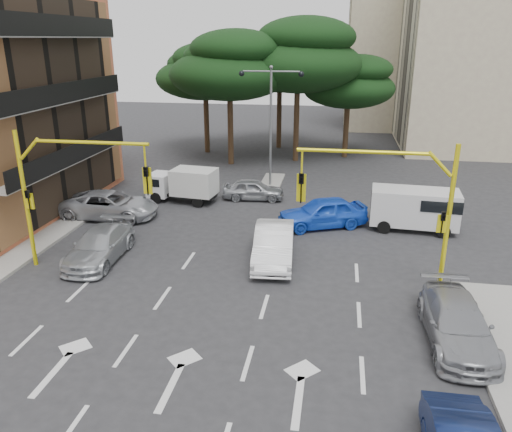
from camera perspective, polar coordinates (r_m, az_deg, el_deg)
The scene contains 19 objects.
ground at distance 19.40m, azimuth -4.98°, elevation -9.79°, with size 120.00×120.00×0.00m, color #28282B.
median_strip at distance 33.96m, azimuth 1.62°, elevation 3.51°, with size 1.40×6.00×0.15m, color gray.
apartment_beige_far at distance 60.94m, azimuth 18.38°, elevation 17.61°, with size 16.20×12.15×16.70m.
pine_left_near at distance 39.23m, azimuth -2.99°, elevation 16.83°, with size 9.15×9.15×10.23m.
pine_center at distance 40.44m, azimuth 4.92°, elevation 17.86°, with size 9.98×9.98×11.16m.
pine_left_far at distance 43.85m, azimuth -5.81°, elevation 16.15°, with size 8.32×8.32×9.30m.
pine_right at distance 42.42m, azimuth 10.65°, elevation 14.87°, with size 7.49×7.49×8.37m.
pine_back at distance 45.64m, azimuth 2.83°, elevation 17.23°, with size 9.15×9.15×10.23m.
signal_mast_right at distance 19.31m, azimuth 16.18°, elevation 1.92°, with size 5.79×0.37×6.00m.
signal_mast_left at distance 22.19m, azimuth -21.30°, elevation 3.61°, with size 5.79×0.37×6.00m.
street_lamp_center at distance 32.88m, azimuth 1.71°, elevation 12.50°, with size 4.16×0.36×7.77m.
car_white_hatch at distance 22.41m, azimuth 2.05°, elevation -3.22°, with size 1.70×4.88×1.61m, color white.
car_blue_compact at distance 26.66m, azimuth 7.62°, elevation 0.40°, with size 1.89×4.70×1.60m, color blue.
car_silver_wagon at distance 23.58m, azimuth -17.45°, elevation -3.25°, with size 1.96×4.82×1.40m, color #A9ADB2.
car_silver_cross_a at distance 28.98m, azimuth -16.41°, elevation 1.22°, with size 2.48×5.38×1.49m, color #ACAEB5.
car_silver_cross_b at distance 31.05m, azimuth -0.30°, elevation 3.05°, with size 1.52×3.78×1.29m, color #93969A.
car_silver_parked at distance 17.95m, azimuth 21.99°, elevation -11.30°, with size 1.97×4.86×1.41m, color gray.
van_white at distance 27.25m, azimuth 17.61°, elevation 0.72°, with size 1.99×4.39×2.20m, color silver, non-canonical shape.
box_truck_a at distance 30.83m, azimuth -8.37°, elevation 3.51°, with size 1.80×4.28×2.10m, color white, non-canonical shape.
Camera 1 is at (4.39, -16.33, 9.50)m, focal length 35.00 mm.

